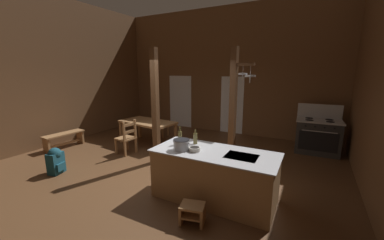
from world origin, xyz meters
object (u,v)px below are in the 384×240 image
(stove_range, at_px, (318,136))
(bottle_tall_on_counter, at_px, (195,138))
(dining_table, at_px, (148,124))
(mixing_bowl_on_counter, at_px, (195,149))
(backpack, at_px, (56,160))
(bench_along_left_wall, at_px, (64,138))
(step_stool, at_px, (193,212))
(stockpot_on_counter, at_px, (181,145))
(bottle_short_on_counter, at_px, (180,137))
(ladderback_chair_by_post, at_px, (159,124))
(kitchen_island, at_px, (214,175))
(ladderback_chair_near_window, at_px, (127,138))

(stove_range, height_order, bottle_tall_on_counter, stove_range)
(dining_table, bearing_deg, mixing_bowl_on_counter, -37.19)
(bottle_tall_on_counter, bearing_deg, dining_table, 146.33)
(backpack, height_order, mixing_bowl_on_counter, mixing_bowl_on_counter)
(stove_range, relative_size, bench_along_left_wall, 1.14)
(step_stool, bearing_deg, stockpot_on_counter, 132.40)
(bench_along_left_wall, height_order, backpack, backpack)
(dining_table, height_order, bottle_tall_on_counter, bottle_tall_on_counter)
(bottle_short_on_counter, bearing_deg, stove_range, 56.11)
(bench_along_left_wall, relative_size, mixing_bowl_on_counter, 5.88)
(stove_range, distance_m, mixing_bowl_on_counter, 4.21)
(step_stool, distance_m, bottle_short_on_counter, 1.41)
(ladderback_chair_by_post, distance_m, backpack, 3.51)
(kitchen_island, distance_m, step_stool, 0.82)
(stockpot_on_counter, bearing_deg, stove_range, 60.19)
(kitchen_island, height_order, stove_range, stove_range)
(kitchen_island, xyz_separation_m, bottle_short_on_counter, (-0.75, 0.08, 0.58))
(bench_along_left_wall, bearing_deg, kitchen_island, -5.50)
(ladderback_chair_near_window, xyz_separation_m, bench_along_left_wall, (-2.03, -0.50, -0.15))
(kitchen_island, height_order, mixing_bowl_on_counter, mixing_bowl_on_counter)
(mixing_bowl_on_counter, bearing_deg, bottle_short_on_counter, 152.60)
(stockpot_on_counter, distance_m, bottle_short_on_counter, 0.33)
(stockpot_on_counter, height_order, bottle_tall_on_counter, bottle_tall_on_counter)
(step_stool, bearing_deg, kitchen_island, 88.68)
(step_stool, height_order, mixing_bowl_on_counter, mixing_bowl_on_counter)
(ladderback_chair_near_window, height_order, bottle_tall_on_counter, bottle_tall_on_counter)
(stockpot_on_counter, bearing_deg, bottle_tall_on_counter, 81.70)
(ladderback_chair_near_window, distance_m, backpack, 1.77)
(ladderback_chair_by_post, height_order, backpack, ladderback_chair_by_post)
(ladderback_chair_near_window, distance_m, bench_along_left_wall, 2.09)
(step_stool, xyz_separation_m, dining_table, (-3.00, 2.68, 0.47))
(mixing_bowl_on_counter, height_order, bottle_tall_on_counter, bottle_tall_on_counter)
(dining_table, bearing_deg, kitchen_island, -32.30)
(kitchen_island, height_order, ladderback_chair_by_post, ladderback_chair_by_post)
(dining_table, distance_m, ladderback_chair_by_post, 0.94)
(backpack, distance_m, mixing_bowl_on_counter, 3.30)
(stove_range, distance_m, bench_along_left_wall, 7.33)
(dining_table, xyz_separation_m, ladderback_chair_near_window, (0.01, -0.92, -0.20))
(bench_along_left_wall, xyz_separation_m, bottle_short_on_counter, (4.29, -0.40, 0.73))
(kitchen_island, xyz_separation_m, bench_along_left_wall, (-5.03, 0.48, -0.15))
(stockpot_on_counter, relative_size, bottle_short_on_counter, 1.07)
(ladderback_chair_by_post, xyz_separation_m, bottle_short_on_counter, (2.49, -2.71, 0.57))
(dining_table, relative_size, ladderback_chair_near_window, 1.89)
(stove_range, xyz_separation_m, mixing_bowl_on_counter, (-1.92, -3.72, 0.44))
(bench_along_left_wall, bearing_deg, stove_range, 25.02)
(stove_range, relative_size, mixing_bowl_on_counter, 6.70)
(backpack, bearing_deg, mixing_bowl_on_counter, 9.98)
(stove_range, xyz_separation_m, bench_along_left_wall, (-6.64, -3.10, -0.19))
(kitchen_island, distance_m, bench_along_left_wall, 5.06)
(stove_range, xyz_separation_m, ladderback_chair_by_post, (-4.84, -0.79, -0.03))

